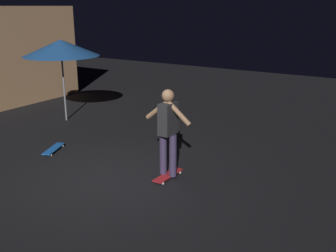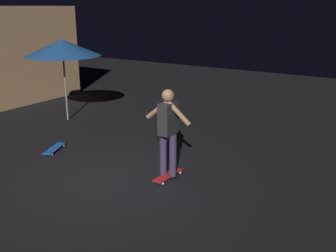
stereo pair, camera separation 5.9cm
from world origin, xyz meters
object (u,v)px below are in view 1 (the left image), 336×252
Objects in this scene: skateboard_ridden at (168,175)px; skater at (168,127)px; patio_umbrella at (61,48)px; skateboard_spare at (53,149)px.

skater reaches higher than skateboard_ridden.
patio_umbrella is 5.38m from skateboard_ridden.
skater is at bearing -86.98° from skateboard_spare.
skateboard_spare is 0.48× the size of skater.
patio_umbrella is 5.10m from skater.
skateboard_spare is at bearing 93.02° from skateboard_ridden.
skateboard_ridden is (-1.83, -4.64, -2.02)m from patio_umbrella.
skateboard_ridden is 0.98m from skater.
skater is (0.16, -2.99, 0.98)m from skateboard_spare.
patio_umbrella reaches higher than skater.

